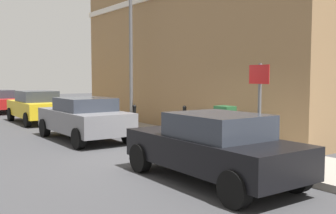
{
  "coord_description": "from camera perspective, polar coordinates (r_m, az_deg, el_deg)",
  "views": [
    {
      "loc": [
        -5.64,
        -8.12,
        2.14
      ],
      "look_at": [
        1.42,
        1.84,
        1.2
      ],
      "focal_mm": 41.83,
      "sensor_mm": 36.0,
      "label": 1
    }
  ],
  "objects": [
    {
      "name": "street_sign",
      "position": [
        9.3,
        13.17,
        1.34
      ],
      "size": [
        0.08,
        0.6,
        2.3
      ],
      "color": "#59595B",
      "rests_on": "sidewalk"
    },
    {
      "name": "corner_building",
      "position": [
        18.06,
        9.07,
        10.1
      ],
      "size": [
        7.51,
        13.47,
        7.9
      ],
      "color": "olive",
      "rests_on": "ground"
    },
    {
      "name": "lamppost",
      "position": [
        15.97,
        -5.43,
        8.56
      ],
      "size": [
        0.2,
        0.44,
        5.72
      ],
      "color": "#59595B",
      "rests_on": "sidewalk"
    },
    {
      "name": "ground",
      "position": [
        10.12,
        -0.54,
        -7.81
      ],
      "size": [
        80.0,
        80.0,
        0.0
      ],
      "primitive_type": "plane",
      "color": "#38383A"
    },
    {
      "name": "car_grey",
      "position": [
        13.55,
        -12.13,
        -1.56
      ],
      "size": [
        1.93,
        4.17,
        1.44
      ],
      "rotation": [
        0.0,
        0.0,
        1.58
      ],
      "color": "slate",
      "rests_on": "ground"
    },
    {
      "name": "bollard_near_cabinet",
      "position": [
        13.12,
        2.42,
        -1.88
      ],
      "size": [
        0.14,
        0.14,
        1.04
      ],
      "color": "black",
      "rests_on": "sidewalk"
    },
    {
      "name": "car_yellow",
      "position": [
        19.25,
        -18.64,
        0.1
      ],
      "size": [
        1.89,
        4.18,
        1.5
      ],
      "rotation": [
        0.0,
        0.0,
        1.55
      ],
      "color": "gold",
      "rests_on": "ground"
    },
    {
      "name": "sidewalk",
      "position": [
        16.22,
        -6.68,
        -2.94
      ],
      "size": [
        2.28,
        30.0,
        0.15
      ],
      "primitive_type": "cube",
      "color": "gray",
      "rests_on": "ground"
    },
    {
      "name": "car_black",
      "position": [
        8.04,
        6.49,
        -5.71
      ],
      "size": [
        1.84,
        4.11,
        1.41
      ],
      "rotation": [
        0.0,
        0.0,
        1.56
      ],
      "color": "black",
      "rests_on": "ground"
    },
    {
      "name": "bollard_far_kerb",
      "position": [
        13.53,
        -4.9,
        -1.7
      ],
      "size": [
        0.14,
        0.14,
        1.04
      ],
      "color": "black",
      "rests_on": "sidewalk"
    },
    {
      "name": "utility_cabinet",
      "position": [
        11.52,
        8.27,
        -2.92
      ],
      "size": [
        0.46,
        0.61,
        1.15
      ],
      "color": "#1E4C28",
      "rests_on": "sidewalk"
    }
  ]
}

